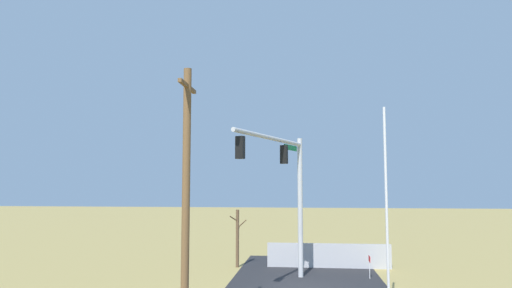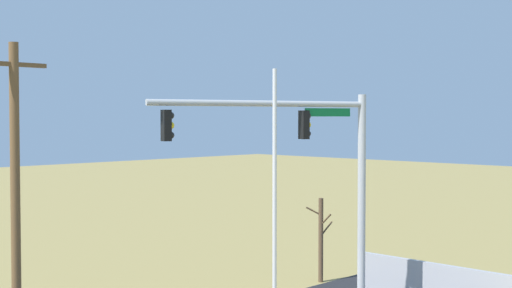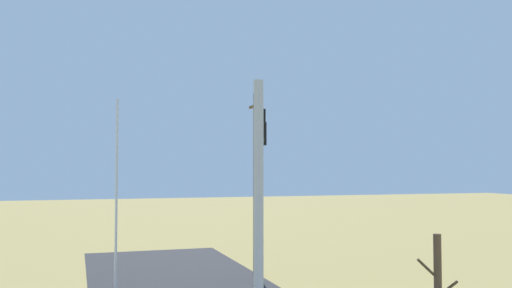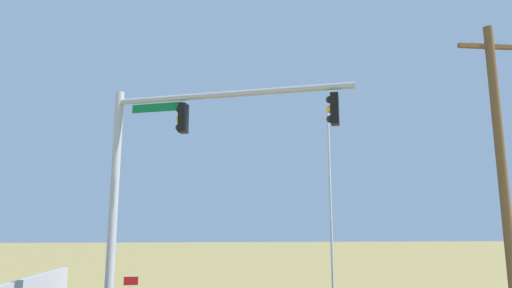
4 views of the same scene
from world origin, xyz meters
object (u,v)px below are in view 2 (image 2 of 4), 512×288
object	(u,v)px
flagpole	(275,238)
bare_tree	(321,239)
signal_mast	(312,162)
utility_pole	(15,200)

from	to	relation	value
flagpole	bare_tree	bearing A→B (deg)	34.02
flagpole	signal_mast	bearing A→B (deg)	32.66
signal_mast	utility_pole	size ratio (longest dim) A/B	0.86
utility_pole	flagpole	bearing A→B (deg)	-66.32
flagpole	bare_tree	size ratio (longest dim) A/B	2.28
signal_mast	flagpole	xyz separation A→B (m)	(-6.21, -3.98, -1.37)
signal_mast	flagpole	bearing A→B (deg)	-147.34
flagpole	utility_pole	bearing A→B (deg)	113.68
utility_pole	bare_tree	world-z (taller)	utility_pole
bare_tree	flagpole	bearing A→B (deg)	-145.98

